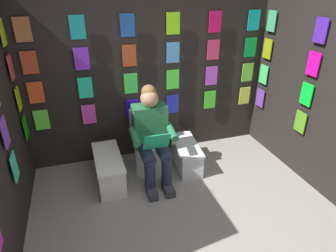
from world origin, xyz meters
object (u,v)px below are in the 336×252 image
at_px(person_reading, 152,136).
at_px(comic_longbox_far, 109,169).
at_px(comic_longbox_near, 186,155).
at_px(toilet, 149,147).

relative_size(person_reading, comic_longbox_far, 1.54).
bearing_deg(comic_longbox_near, comic_longbox_far, 7.84).
bearing_deg(comic_longbox_far, comic_longbox_near, -178.07).
bearing_deg(toilet, comic_longbox_far, 16.30).
relative_size(person_reading, comic_longbox_near, 1.68).
xyz_separation_m(toilet, comic_longbox_far, (0.54, 0.15, -0.14)).
height_order(comic_longbox_near, comic_longbox_far, comic_longbox_far).
distance_m(toilet, person_reading, 0.35).
distance_m(toilet, comic_longbox_near, 0.52).
bearing_deg(person_reading, toilet, -89.88).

